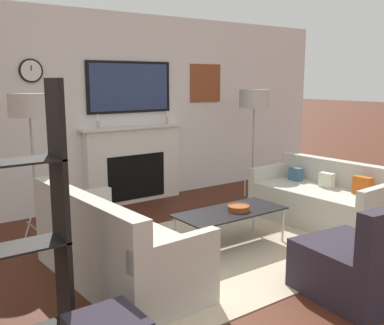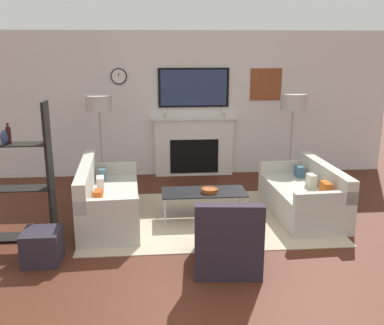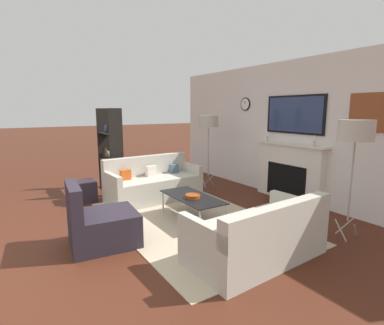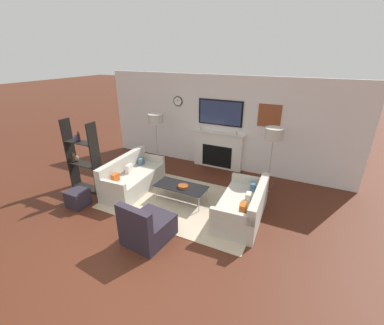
% 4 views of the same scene
% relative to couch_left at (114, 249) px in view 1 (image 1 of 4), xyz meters
% --- Properties ---
extents(fireplace_wall, '(7.51, 0.28, 2.70)m').
position_rel_couch_left_xyz_m(fireplace_wall, '(1.45, 2.34, 0.93)').
color(fireplace_wall, silver).
rests_on(fireplace_wall, ground_plane).
extents(area_rug, '(3.49, 2.27, 0.01)m').
position_rel_couch_left_xyz_m(area_rug, '(1.44, 0.00, -0.30)').
color(area_rug, tan).
rests_on(area_rug, ground_plane).
extents(couch_left, '(0.89, 1.86, 0.84)m').
position_rel_couch_left_xyz_m(couch_left, '(0.00, 0.00, 0.00)').
color(couch_left, '#BAB4A6').
rests_on(couch_left, ground_plane).
extents(couch_right, '(0.93, 1.71, 0.76)m').
position_rel_couch_left_xyz_m(couch_right, '(2.88, 0.00, -0.02)').
color(couch_right, '#BAB4A6').
rests_on(couch_right, ground_plane).
extents(armchair, '(0.81, 0.91, 0.85)m').
position_rel_couch_left_xyz_m(armchair, '(1.49, -1.46, -0.03)').
color(armchair, '#28212C').
rests_on(armchair, ground_plane).
extents(coffee_table, '(1.21, 0.54, 0.40)m').
position_rel_couch_left_xyz_m(coffee_table, '(1.39, 0.03, 0.07)').
color(coffee_table, black).
rests_on(coffee_table, ground_plane).
extents(decorative_bowl, '(0.24, 0.24, 0.06)m').
position_rel_couch_left_xyz_m(decorative_bowl, '(1.47, -0.01, 0.13)').
color(decorative_bowl, '#8F3F19').
rests_on(decorative_bowl, coffee_table).
extents(floor_lamp_left, '(0.44, 0.44, 1.64)m').
position_rel_couch_left_xyz_m(floor_lamp_left, '(-0.22, 1.49, 1.19)').
color(floor_lamp_left, '#9E998E').
rests_on(floor_lamp_left, ground_plane).
extents(floor_lamp_right, '(0.45, 0.45, 1.64)m').
position_rel_couch_left_xyz_m(floor_lamp_right, '(3.10, 1.49, 1.18)').
color(floor_lamp_right, '#9E998E').
rests_on(floor_lamp_right, ground_plane).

